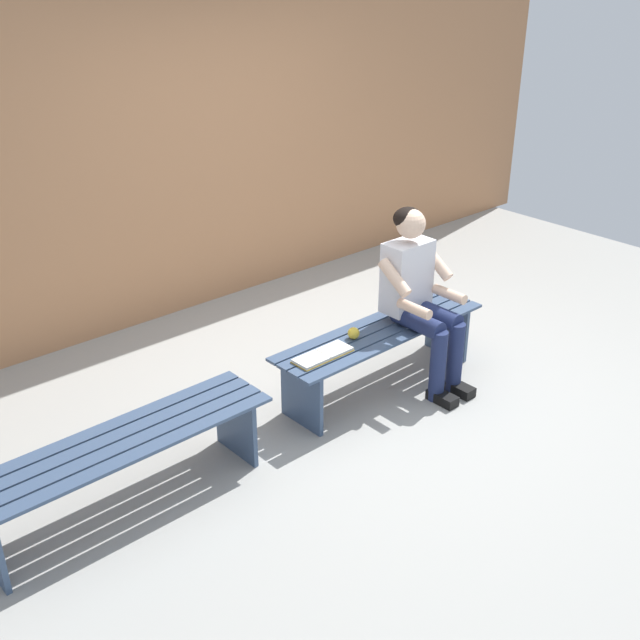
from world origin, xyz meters
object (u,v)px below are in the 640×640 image
at_px(bench_far, 122,456).
at_px(book_open, 323,355).
at_px(person_seated, 419,292).
at_px(apple, 354,333).
at_px(bench_near, 381,343).

height_order(bench_far, book_open, book_open).
relative_size(person_seated, apple, 15.51).
distance_m(apple, book_open, 0.33).
xyz_separation_m(person_seated, apple, (0.49, -0.13, -0.20)).
distance_m(bench_far, apple, 1.75).
bearing_deg(bench_near, apple, -6.88).
xyz_separation_m(bench_near, bench_far, (1.98, 0.00, 0.00)).
relative_size(bench_far, person_seated, 1.39).
xyz_separation_m(bench_far, apple, (-1.74, -0.03, 0.15)).
distance_m(bench_near, person_seated, 0.44).
distance_m(person_seated, apple, 0.55).
distance_m(bench_near, book_open, 0.57).
bearing_deg(bench_near, bench_far, 0.00).
bearing_deg(person_seated, apple, -14.69).
bearing_deg(book_open, apple, -171.32).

